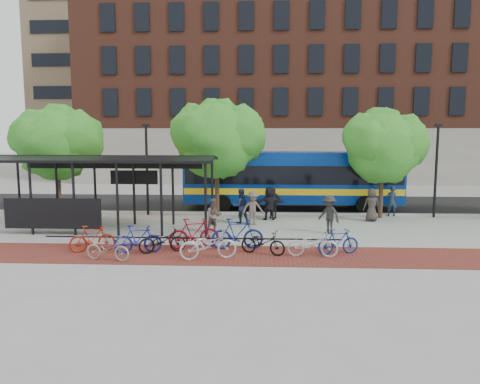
{
  "coord_description": "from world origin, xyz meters",
  "views": [
    {
      "loc": [
        -0.4,
        -22.39,
        4.69
      ],
      "look_at": [
        -1.63,
        1.57,
        1.6
      ],
      "focal_mm": 35.0,
      "sensor_mm": 36.0,
      "label": 1
    }
  ],
  "objects_px": {
    "bike_1": "(92,238)",
    "bike_10": "(313,244)",
    "bike_5": "(194,233)",
    "pedestrian_8": "(214,216)",
    "bike_6": "(208,245)",
    "pedestrian_5": "(269,203)",
    "tree_a": "(58,140)",
    "pedestrian_4": "(273,203)",
    "bike_2": "(108,248)",
    "pedestrian_6": "(372,205)",
    "bike_3": "(138,239)",
    "lamp_post_left": "(147,167)",
    "lamp_post_right": "(436,168)",
    "bike_8": "(263,242)",
    "tree_c": "(384,144)",
    "bus_shelter": "(102,168)",
    "bike_7": "(237,234)",
    "bus": "(292,177)",
    "pedestrian_2": "(240,206)",
    "pedestrian_3": "(253,208)",
    "tree_b": "(219,136)",
    "pedestrian_7": "(392,201)",
    "bike_11": "(338,241)",
    "bike_4": "(162,241)"
  },
  "relations": [
    {
      "from": "pedestrian_6",
      "to": "pedestrian_5",
      "type": "bearing_deg",
      "value": -10.86
    },
    {
      "from": "bike_5",
      "to": "pedestrian_6",
      "type": "bearing_deg",
      "value": -71.99
    },
    {
      "from": "pedestrian_3",
      "to": "pedestrian_7",
      "type": "height_order",
      "value": "pedestrian_3"
    },
    {
      "from": "tree_c",
      "to": "bike_3",
      "type": "height_order",
      "value": "tree_c"
    },
    {
      "from": "bike_3",
      "to": "bike_6",
      "type": "bearing_deg",
      "value": -117.08
    },
    {
      "from": "bike_3",
      "to": "tree_c",
      "type": "bearing_deg",
      "value": -66.26
    },
    {
      "from": "pedestrian_6",
      "to": "tree_a",
      "type": "bearing_deg",
      "value": -12.97
    },
    {
      "from": "pedestrian_8",
      "to": "lamp_post_right",
      "type": "bearing_deg",
      "value": 1.42
    },
    {
      "from": "pedestrian_5",
      "to": "bike_6",
      "type": "bearing_deg",
      "value": 63.13
    },
    {
      "from": "pedestrian_6",
      "to": "bike_3",
      "type": "bearing_deg",
      "value": 24.63
    },
    {
      "from": "bus",
      "to": "bus_shelter",
      "type": "bearing_deg",
      "value": -145.34
    },
    {
      "from": "bike_2",
      "to": "pedestrian_8",
      "type": "relative_size",
      "value": 1.07
    },
    {
      "from": "tree_a",
      "to": "pedestrian_8",
      "type": "bearing_deg",
      "value": -25.5
    },
    {
      "from": "bike_8",
      "to": "bike_11",
      "type": "height_order",
      "value": "bike_11"
    },
    {
      "from": "bike_1",
      "to": "pedestrian_7",
      "type": "distance_m",
      "value": 16.27
    },
    {
      "from": "tree_a",
      "to": "bike_2",
      "type": "relative_size",
      "value": 3.57
    },
    {
      "from": "lamp_post_left",
      "to": "bike_4",
      "type": "bearing_deg",
      "value": -72.36
    },
    {
      "from": "bike_6",
      "to": "pedestrian_4",
      "type": "relative_size",
      "value": 1.23
    },
    {
      "from": "tree_b",
      "to": "pedestrian_4",
      "type": "relative_size",
      "value": 3.76
    },
    {
      "from": "lamp_post_right",
      "to": "bike_3",
      "type": "relative_size",
      "value": 2.78
    },
    {
      "from": "bike_1",
      "to": "bike_6",
      "type": "distance_m",
      "value": 4.77
    },
    {
      "from": "tree_c",
      "to": "bike_6",
      "type": "xyz_separation_m",
      "value": [
        -8.53,
        -8.96,
        -3.5
      ]
    },
    {
      "from": "pedestrian_5",
      "to": "pedestrian_8",
      "type": "xyz_separation_m",
      "value": [
        -2.61,
        -3.44,
        -0.08
      ]
    },
    {
      "from": "bike_2",
      "to": "pedestrian_4",
      "type": "xyz_separation_m",
      "value": [
        6.2,
        8.86,
        0.41
      ]
    },
    {
      "from": "pedestrian_3",
      "to": "bike_8",
      "type": "bearing_deg",
      "value": -100.69
    },
    {
      "from": "tree_a",
      "to": "pedestrian_4",
      "type": "relative_size",
      "value": 3.59
    },
    {
      "from": "bike_3",
      "to": "pedestrian_3",
      "type": "relative_size",
      "value": 1.07
    },
    {
      "from": "bus_shelter",
      "to": "bike_5",
      "type": "height_order",
      "value": "bus_shelter"
    },
    {
      "from": "bike_1",
      "to": "bike_10",
      "type": "relative_size",
      "value": 0.92
    },
    {
      "from": "bike_2",
      "to": "pedestrian_3",
      "type": "height_order",
      "value": "pedestrian_3"
    },
    {
      "from": "tree_a",
      "to": "pedestrian_5",
      "type": "distance_m",
      "value": 12.31
    },
    {
      "from": "bike_10",
      "to": "pedestrian_8",
      "type": "xyz_separation_m",
      "value": [
        -4.16,
        4.04,
        0.31
      ]
    },
    {
      "from": "lamp_post_left",
      "to": "lamp_post_right",
      "type": "relative_size",
      "value": 1.0
    },
    {
      "from": "bike_5",
      "to": "pedestrian_8",
      "type": "distance_m",
      "value": 2.99
    },
    {
      "from": "tree_a",
      "to": "bike_6",
      "type": "distance_m",
      "value": 13.54
    },
    {
      "from": "bike_2",
      "to": "bike_7",
      "type": "relative_size",
      "value": 0.82
    },
    {
      "from": "lamp_post_right",
      "to": "pedestrian_8",
      "type": "height_order",
      "value": "lamp_post_right"
    },
    {
      "from": "tree_c",
      "to": "pedestrian_3",
      "type": "xyz_separation_m",
      "value": [
        -7.04,
        -2.42,
        -3.19
      ]
    },
    {
      "from": "pedestrian_2",
      "to": "pedestrian_6",
      "type": "xyz_separation_m",
      "value": [
        6.88,
        0.82,
        -0.02
      ]
    },
    {
      "from": "bike_5",
      "to": "bike_8",
      "type": "distance_m",
      "value": 2.92
    },
    {
      "from": "bike_1",
      "to": "lamp_post_left",
      "type": "bearing_deg",
      "value": -23.55
    },
    {
      "from": "bus_shelter",
      "to": "bike_7",
      "type": "relative_size",
      "value": 5.05
    },
    {
      "from": "tree_c",
      "to": "bike_4",
      "type": "height_order",
      "value": "tree_c"
    },
    {
      "from": "bus",
      "to": "bike_10",
      "type": "xyz_separation_m",
      "value": [
        0.15,
        -11.05,
        -1.5
      ]
    },
    {
      "from": "bike_5",
      "to": "pedestrian_5",
      "type": "height_order",
      "value": "pedestrian_5"
    },
    {
      "from": "tree_a",
      "to": "bike_10",
      "type": "xyz_separation_m",
      "value": [
        13.36,
        -8.42,
        -3.74
      ]
    },
    {
      "from": "bike_6",
      "to": "pedestrian_5",
      "type": "distance_m",
      "value": 8.35
    },
    {
      "from": "bike_8",
      "to": "pedestrian_2",
      "type": "distance_m",
      "value": 6.36
    },
    {
      "from": "tree_b",
      "to": "bike_3",
      "type": "height_order",
      "value": "tree_b"
    },
    {
      "from": "tree_b",
      "to": "pedestrian_5",
      "type": "relative_size",
      "value": 3.63
    }
  ]
}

